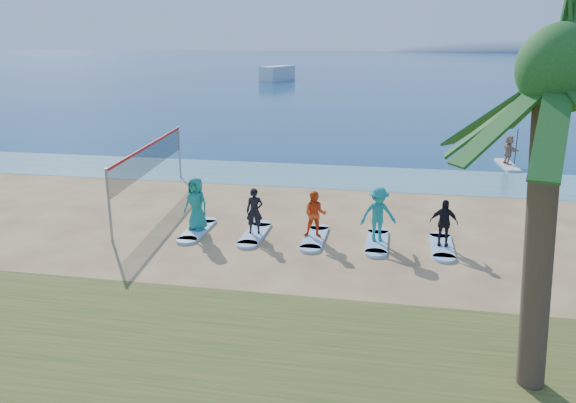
% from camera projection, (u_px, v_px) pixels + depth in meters
% --- Properties ---
extents(ground, '(600.00, 600.00, 0.00)m').
position_uv_depth(ground, '(312.00, 254.00, 17.65)').
color(ground, tan).
rests_on(ground, ground).
extents(shallow_water, '(600.00, 600.00, 0.00)m').
position_uv_depth(shallow_water, '(344.00, 177.00, 27.55)').
color(shallow_water, teal).
rests_on(shallow_water, ground).
extents(ocean, '(600.00, 600.00, 0.00)m').
position_uv_depth(ocean, '(391.00, 61.00, 168.53)').
color(ocean, navy).
rests_on(ocean, ground).
extents(volleyball_net, '(1.15, 9.03, 2.50)m').
position_uv_depth(volleyball_net, '(150.00, 158.00, 22.61)').
color(volleyball_net, gray).
rests_on(volleyball_net, ground).
extents(palm_tree, '(5.60, 5.60, 7.26)m').
position_uv_depth(palm_tree, '(562.00, 72.00, 9.27)').
color(palm_tree, brown).
rests_on(palm_tree, ground).
extents(paddleboard, '(0.89, 3.04, 0.12)m').
position_uv_depth(paddleboard, '(507.00, 165.00, 29.85)').
color(paddleboard, silver).
rests_on(paddleboard, ground).
extents(paddleboarder, '(0.83, 1.49, 1.53)m').
position_uv_depth(paddleboarder, '(509.00, 150.00, 29.62)').
color(paddleboarder, tan).
rests_on(paddleboarder, paddleboard).
extents(boat_offshore_a, '(4.61, 8.25, 2.27)m').
position_uv_depth(boat_offshore_a, '(277.00, 80.00, 91.35)').
color(boat_offshore_a, silver).
rests_on(boat_offshore_a, ground).
extents(boat_offshore_b, '(3.86, 6.06, 1.84)m').
position_uv_depth(boat_offshore_b, '(537.00, 69.00, 124.49)').
color(boat_offshore_b, silver).
rests_on(boat_offshore_b, ground).
extents(surfboard_0, '(0.70, 2.20, 0.09)m').
position_uv_depth(surfboard_0, '(197.00, 230.00, 19.74)').
color(surfboard_0, '#9BCBF0').
rests_on(surfboard_0, ground).
extents(student_0, '(1.04, 0.82, 1.86)m').
position_uv_depth(student_0, '(196.00, 204.00, 19.47)').
color(student_0, '#1B8577').
rests_on(student_0, surfboard_0).
extents(surfboard_1, '(0.70, 2.20, 0.09)m').
position_uv_depth(surfboard_1, '(255.00, 234.00, 19.36)').
color(surfboard_1, '#9BCBF0').
rests_on(surfboard_1, ground).
extents(student_1, '(0.63, 0.46, 1.57)m').
position_uv_depth(student_1, '(255.00, 211.00, 19.13)').
color(student_1, black).
rests_on(student_1, surfboard_1).
extents(surfboard_2, '(0.70, 2.20, 0.09)m').
position_uv_depth(surfboard_2, '(315.00, 238.00, 18.98)').
color(surfboard_2, '#9BCBF0').
rests_on(surfboard_2, ground).
extents(student_2, '(0.79, 0.62, 1.58)m').
position_uv_depth(student_2, '(315.00, 214.00, 18.75)').
color(student_2, '#E44918').
rests_on(student_2, surfboard_2).
extents(surfboard_3, '(0.70, 2.20, 0.09)m').
position_uv_depth(surfboard_3, '(377.00, 242.00, 18.60)').
color(surfboard_3, '#9BCBF0').
rests_on(surfboard_3, ground).
extents(student_3, '(1.33, 1.00, 1.83)m').
position_uv_depth(student_3, '(378.00, 214.00, 18.34)').
color(student_3, teal).
rests_on(student_3, surfboard_3).
extents(surfboard_4, '(0.70, 2.20, 0.09)m').
position_uv_depth(surfboard_4, '(442.00, 246.00, 18.22)').
color(surfboard_4, '#9BCBF0').
rests_on(surfboard_4, ground).
extents(student_4, '(0.90, 0.40, 1.52)m').
position_uv_depth(student_4, '(444.00, 223.00, 18.00)').
color(student_4, black).
rests_on(student_4, surfboard_4).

